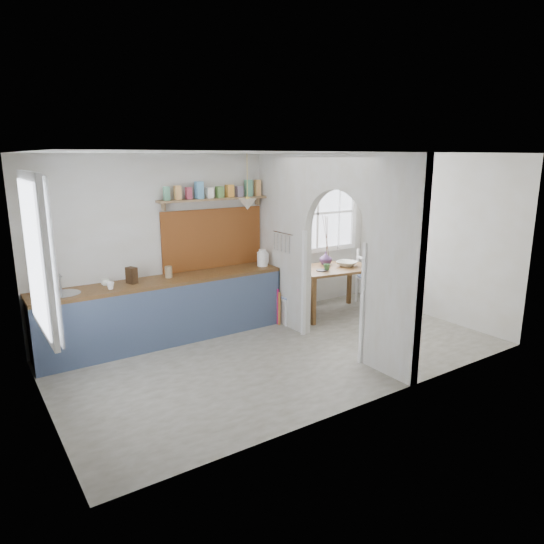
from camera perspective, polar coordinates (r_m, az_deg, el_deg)
floor at (r=6.57m, az=1.40°, el=-9.48°), size 5.80×3.20×0.01m
ceiling at (r=6.05m, az=1.54°, el=13.83°), size 5.80×3.20×0.01m
walls at (r=6.18m, az=1.47°, el=1.69°), size 5.81×3.21×2.60m
partition at (r=6.62m, az=6.15°, el=3.73°), size 0.12×3.20×2.60m
kitchen_window at (r=5.06m, az=-26.10°, el=1.73°), size 0.10×1.16×1.50m
nook_window at (r=8.44m, az=5.37°, el=6.85°), size 1.76×0.10×1.30m
counter at (r=7.02m, az=-12.54°, el=-4.32°), size 3.50×0.60×0.90m
sink at (r=6.54m, az=-23.28°, el=-2.45°), size 0.40×0.40×0.02m
backsplash at (r=7.40m, az=-6.92°, el=3.93°), size 1.65×0.03×0.90m
shelf at (r=7.24m, az=-6.76°, el=9.01°), size 1.75×0.20×0.21m
pendant_lamp at (r=7.13m, az=-2.90°, el=7.96°), size 0.26×0.26×0.16m
utensil_rail at (r=7.23m, az=1.30°, el=4.60°), size 0.02×0.50×0.02m
dining_table at (r=8.10m, az=7.16°, el=-2.18°), size 1.37×1.02×0.79m
chair_left at (r=7.65m, az=1.88°, el=-2.71°), size 0.41×0.41×0.86m
chair_right at (r=8.72m, az=11.75°, el=-0.62°), size 0.55×0.55×0.97m
kettle at (r=7.51m, az=-1.14°, el=1.70°), size 0.25×0.22×0.26m
mug_a at (r=6.54m, az=-18.47°, el=-1.54°), size 0.11×0.11×0.09m
mug_b at (r=6.75m, az=-19.03°, el=-1.17°), size 0.13×0.13×0.09m
knife_block at (r=6.74m, az=-16.18°, el=-0.38°), size 0.14×0.17×0.22m
jar at (r=6.94m, az=-12.06°, el=0.00°), size 0.13×0.13×0.16m
towel_magenta at (r=7.55m, az=0.68°, el=-4.18°), size 0.02×0.03×0.58m
towel_orange at (r=7.52m, az=0.86°, el=-4.44°), size 0.02×0.03×0.54m
bowl at (r=8.13m, az=8.79°, el=0.98°), size 0.43×0.43×0.08m
table_cup at (r=7.78m, az=6.46°, el=0.56°), size 0.11×0.11×0.10m
plate at (r=7.75m, az=5.89°, el=0.20°), size 0.22×0.22×0.01m
vase at (r=8.18m, az=6.35°, el=1.63°), size 0.27×0.27×0.22m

